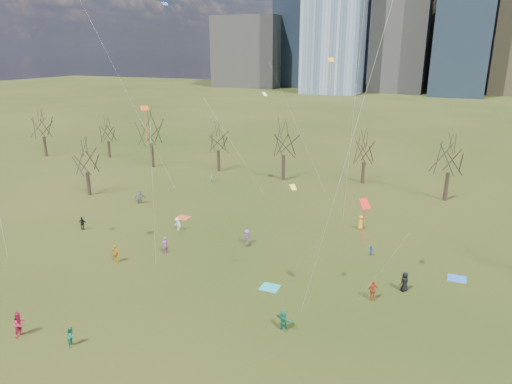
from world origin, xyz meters
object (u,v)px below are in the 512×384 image
at_px(blanket_teal, 270,287).
at_px(blanket_navy, 457,279).
at_px(person_2, 20,324).
at_px(blanket_crimson, 183,218).
at_px(person_4, 116,254).

relative_size(blanket_teal, blanket_navy, 1.00).
bearing_deg(person_2, blanket_crimson, 0.72).
distance_m(blanket_teal, person_2, 19.69).
relative_size(blanket_crimson, person_2, 0.83).
height_order(blanket_crimson, person_2, person_2).
distance_m(blanket_crimson, person_2, 25.60).
relative_size(blanket_navy, person_2, 0.83).
distance_m(blanket_teal, blanket_crimson, 20.12).
bearing_deg(person_4, blanket_navy, -145.85).
xyz_separation_m(blanket_teal, person_2, (-14.29, -13.51, 0.95)).
bearing_deg(person_2, blanket_navy, -57.23).
xyz_separation_m(blanket_navy, blanket_crimson, (-31.34, 3.92, 0.00)).
height_order(blanket_navy, blanket_crimson, same).
bearing_deg(blanket_navy, blanket_crimson, 172.86).
bearing_deg(person_4, blanket_teal, -158.36).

